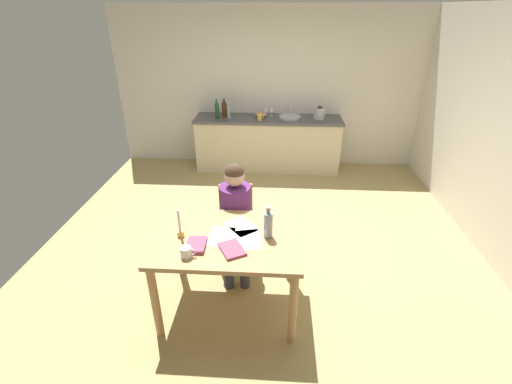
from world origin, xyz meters
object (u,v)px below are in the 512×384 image
Objects in this scene: coffee_mug at (186,252)px; stovetop_kettle at (320,113)px; wine_bottle_on_table at (268,224)px; candlestick at (180,229)px; book_cookery at (232,249)px; person_seated at (236,213)px; wine_glass_near_sink at (271,109)px; mixing_bowl at (261,114)px; sink_unit at (290,117)px; bottle_oil at (217,110)px; book_magazine at (196,245)px; bottle_wine_red at (229,111)px; dining_table at (228,247)px; wine_glass_by_kettle at (266,109)px; chair_at_table at (236,221)px; teacup_on_counter at (260,117)px; bottle_vinegar at (224,109)px.

coffee_mug is 3.84m from stovetop_kettle.
candlestick is at bearing -176.83° from wine_bottle_on_table.
book_cookery is at bearing 16.58° from coffee_mug.
person_seated reaches higher than wine_glass_near_sink.
candlestick is at bearing 131.08° from book_cookery.
wine_glass_near_sink is (0.17, 0.10, 0.06)m from mixing_bowl.
sink_unit is 1.21m from bottle_oil.
candlestick reaches higher than book_magazine.
sink_unit is 1.20× the size of bottle_wine_red.
book_cookery is 1.55× the size of wine_glass_near_sink.
coffee_mug is 0.40× the size of bottle_oil.
coffee_mug is at bearing -153.36° from wine_bottle_on_table.
sink_unit is at bearing 73.00° from candlestick.
bottle_oil is (-1.20, -0.08, 0.11)m from sink_unit.
coffee_mug is at bearing -67.08° from candlestick.
mixing_bowl reaches higher than dining_table.
wine_glass_near_sink reaches higher than dining_table.
candlestick is 1.19× the size of stovetop_kettle.
wine_glass_by_kettle is at bearing 55.03° from mixing_bowl.
mixing_bowl is (0.41, 3.63, 0.13)m from coffee_mug.
wine_bottle_on_table is at bearing -94.51° from sink_unit.
mixing_bowl is at bearing 81.00° from candlestick.
chair_at_table is at bearing 118.08° from wine_bottle_on_table.
mixing_bowl is (-0.22, 3.31, 0.05)m from wine_bottle_on_table.
book_cookery is 2.14× the size of teacup_on_counter.
book_magazine is at bearing -104.97° from chair_at_table.
wine_glass_by_kettle is (0.07, 0.10, 0.06)m from mixing_bowl.
chair_at_table reaches higher than book_cookery.
book_magazine is at bearing -108.94° from person_seated.
book_magazine is at bearing -162.40° from wine_bottle_on_table.
wine_glass_near_sink is at bearing 154.96° from sink_unit.
teacup_on_counter is at bearing 87.14° from chair_at_table.
stovetop_kettle is at bearing 65.71° from candlestick.
bottle_wine_red is (-0.40, 2.66, 0.35)m from person_seated.
candlestick is (-0.41, -0.56, 0.17)m from person_seated.
sink_unit is (0.89, 3.59, 0.11)m from coffee_mug.
book_magazine is (-0.23, -0.86, 0.30)m from chair_at_table.
stovetop_kettle reaches higher than mixing_bowl.
bottle_vinegar is 1.46× the size of mixing_bowl.
book_cookery is 3.64m from wine_glass_by_kettle.
book_cookery is at bearing -92.13° from wine_glass_by_kettle.
person_seated is at bearing -95.71° from wine_glass_near_sink.
dining_table is at bearing -79.45° from bottle_oil.
bottle_oil reaches higher than sink_unit.
dining_table is 0.23m from book_cookery.
chair_at_table is 7.86× the size of teacup_on_counter.
chair_at_table reaches higher than book_magazine.
sink_unit reaches higher than dining_table.
bottle_oil reaches higher than dining_table.
sink_unit is 1.10m from bottle_vinegar.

